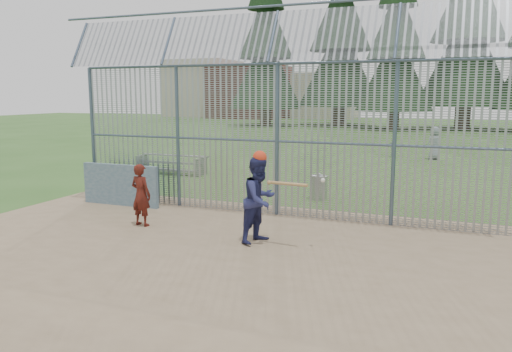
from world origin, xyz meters
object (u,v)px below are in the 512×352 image
at_px(onlooker, 141,195).
at_px(batter, 260,200).
at_px(dugout_wall, 120,185).
at_px(trash_can, 319,187).
at_px(bleacher, 171,163).

bearing_deg(onlooker, batter, -175.98).
xyz_separation_m(dugout_wall, trash_can, (5.13, 3.06, -0.24)).
height_order(batter, trash_can, batter).
distance_m(trash_can, bleacher, 7.50).
distance_m(batter, trash_can, 5.01).
distance_m(dugout_wall, onlooker, 2.54).
bearing_deg(dugout_wall, trash_can, 30.77).
distance_m(batter, bleacher, 10.40).
bearing_deg(onlooker, trash_can, -116.43).
bearing_deg(batter, onlooker, 104.22).
bearing_deg(batter, bleacher, 59.88).
bearing_deg(dugout_wall, batter, -20.67).
height_order(dugout_wall, bleacher, dugout_wall).
distance_m(dugout_wall, batter, 5.45).
height_order(onlooker, trash_can, onlooker).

